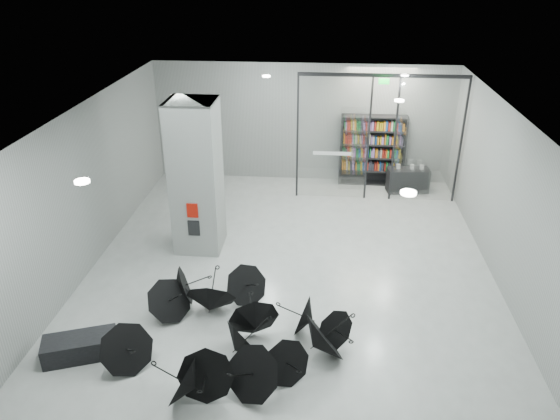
# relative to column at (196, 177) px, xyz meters

# --- Properties ---
(room) EXTENTS (14.00, 14.02, 4.01)m
(room) POSITION_rel_column_xyz_m (2.50, -2.00, 0.84)
(room) COLOR #949794
(room) RESTS_ON ground
(column) EXTENTS (1.20, 1.20, 4.00)m
(column) POSITION_rel_column_xyz_m (0.00, 0.00, 0.00)
(column) COLOR slate
(column) RESTS_ON ground
(fire_cabinet) EXTENTS (0.28, 0.04, 0.38)m
(fire_cabinet) POSITION_rel_column_xyz_m (0.00, -0.62, -0.65)
(fire_cabinet) COLOR #A50A07
(fire_cabinet) RESTS_ON column
(info_panel) EXTENTS (0.30, 0.03, 0.42)m
(info_panel) POSITION_rel_column_xyz_m (0.00, -0.62, -1.15)
(info_panel) COLOR black
(info_panel) RESTS_ON column
(exit_sign) EXTENTS (0.30, 0.06, 0.15)m
(exit_sign) POSITION_rel_column_xyz_m (4.90, 3.30, 1.82)
(exit_sign) COLOR #0CE533
(exit_sign) RESTS_ON room
(glass_partition) EXTENTS (5.06, 0.08, 4.00)m
(glass_partition) POSITION_rel_column_xyz_m (4.89, 3.50, 0.18)
(glass_partition) COLOR silver
(glass_partition) RESTS_ON ground
(bench) EXTENTS (1.50, 1.03, 0.44)m
(bench) POSITION_rel_column_xyz_m (-1.39, -4.53, -1.78)
(bench) COLOR black
(bench) RESTS_ON ground
(bookshelf) EXTENTS (2.17, 0.45, 2.39)m
(bookshelf) POSITION_rel_column_xyz_m (4.87, 4.75, -0.81)
(bookshelf) COLOR black
(bookshelf) RESTS_ON ground
(shop_counter) EXTENTS (1.40, 0.71, 0.80)m
(shop_counter) POSITION_rel_column_xyz_m (6.04, 4.14, -1.60)
(shop_counter) COLOR black
(shop_counter) RESTS_ON ground
(umbrella_cluster) EXTENTS (5.22, 4.44, 1.33)m
(umbrella_cluster) POSITION_rel_column_xyz_m (1.56, -4.06, -1.70)
(umbrella_cluster) COLOR black
(umbrella_cluster) RESTS_ON ground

